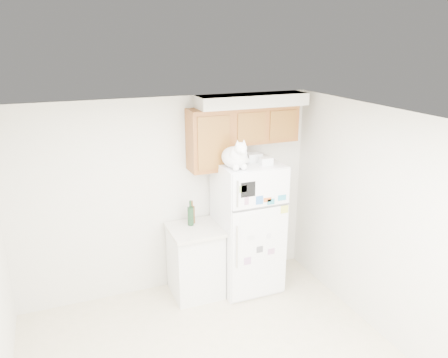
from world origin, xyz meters
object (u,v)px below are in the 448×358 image
base_counter (195,260)px  bottle_green (190,213)px  storage_box_back (254,157)px  bottle_amber (192,212)px  cat (236,156)px  refrigerator (248,226)px  storage_box_front (266,161)px

base_counter → bottle_green: size_ratio=2.83×
storage_box_back → bottle_amber: storage_box_back is taller
base_counter → storage_box_back: bearing=-2.5°
cat → bottle_green: cat is taller
refrigerator → storage_box_front: size_ratio=11.33×
bottle_green → base_counter: bearing=-77.1°
refrigerator → bottle_amber: 0.74m
cat → storage_box_front: (0.38, -0.02, -0.09)m
refrigerator → bottle_green: size_ratio=5.23×
storage_box_back → bottle_amber: 1.04m
cat → bottle_amber: size_ratio=1.75×
refrigerator → storage_box_back: storage_box_back is taller
refrigerator → cat: bearing=-149.1°
refrigerator → storage_box_back: size_ratio=9.44×
cat → bottle_amber: (-0.44, 0.36, -0.77)m
cat → storage_box_front: 0.39m
base_counter → bottle_green: bearing=102.9°
bottle_amber → bottle_green: bearing=-124.7°
base_counter → storage_box_front: (0.84, -0.23, 1.28)m
cat → base_counter: bearing=155.1°
storage_box_front → refrigerator: bearing=134.7°
base_counter → bottle_amber: size_ratio=3.07×
refrigerator → bottle_amber: bearing=161.7°
bottle_green → bottle_amber: bearing=55.3°
storage_box_back → bottle_green: 1.05m
base_counter → storage_box_front: storage_box_front is taller
refrigerator → base_counter: (-0.69, 0.07, -0.39)m
storage_box_back → storage_box_front: storage_box_back is taller
bottle_amber → refrigerator: bearing=-18.3°
cat → storage_box_front: size_ratio=3.51×
storage_box_front → bottle_amber: 1.13m
storage_box_back → storage_box_front: size_ratio=1.20×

